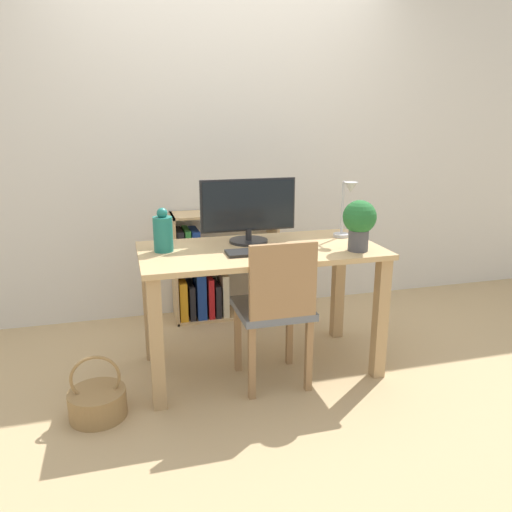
% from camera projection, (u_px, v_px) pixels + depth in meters
% --- Properties ---
extents(ground_plane, '(10.00, 10.00, 0.00)m').
position_uv_depth(ground_plane, '(260.00, 366.00, 3.06)').
color(ground_plane, tan).
extents(wall_back, '(8.00, 0.05, 2.60)m').
position_uv_depth(wall_back, '(222.00, 141.00, 3.68)').
color(wall_back, silver).
rests_on(wall_back, ground_plane).
extents(desk, '(1.37, 0.69, 0.75)m').
position_uv_depth(desk, '(261.00, 271.00, 2.90)').
color(desk, tan).
rests_on(desk, ground_plane).
extents(monitor, '(0.57, 0.23, 0.38)m').
position_uv_depth(monitor, '(248.00, 209.00, 2.94)').
color(monitor, '#232326').
rests_on(monitor, desk).
extents(keyboard, '(0.31, 0.14, 0.02)m').
position_uv_depth(keyboard, '(255.00, 252.00, 2.74)').
color(keyboard, black).
rests_on(keyboard, desk).
extents(vase, '(0.11, 0.11, 0.25)m').
position_uv_depth(vase, '(163.00, 233.00, 2.76)').
color(vase, '#1E7266').
rests_on(vase, desk).
extents(desk_lamp, '(0.10, 0.19, 0.35)m').
position_uv_depth(desk_lamp, '(347.00, 204.00, 3.01)').
color(desk_lamp, '#B7B7BC').
rests_on(desk_lamp, desk).
extents(potted_plant, '(0.19, 0.19, 0.29)m').
position_uv_depth(potted_plant, '(359.00, 221.00, 2.76)').
color(potted_plant, '#4C4C51').
rests_on(potted_plant, desk).
extents(chair, '(0.40, 0.40, 0.86)m').
position_uv_depth(chair, '(276.00, 306.00, 2.72)').
color(chair, slate).
rests_on(chair, ground_plane).
extents(bookshelf, '(0.77, 0.28, 0.80)m').
position_uv_depth(bookshelf, '(208.00, 275.00, 3.74)').
color(bookshelf, tan).
rests_on(bookshelf, ground_plane).
extents(basket, '(0.29, 0.29, 0.34)m').
position_uv_depth(basket, '(97.00, 402.00, 2.53)').
color(basket, '#997547').
rests_on(basket, ground_plane).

